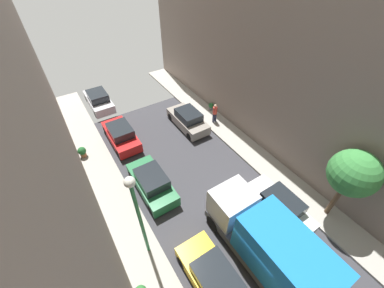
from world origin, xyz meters
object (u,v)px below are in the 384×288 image
Objects in this scene: parked_car_left_4 at (121,135)px; parked_car_right_2 at (188,119)px; parked_car_left_5 at (99,100)px; street_tree_1 at (354,173)px; parked_car_left_2 at (214,280)px; potted_plant_2 at (82,152)px; parked_car_left_3 at (152,183)px; delivery_truck at (268,245)px; potted_plant_5 at (211,106)px; lamp_post at (137,209)px; pedestrian at (215,113)px; parked_car_right_1 at (279,207)px.

parked_car_right_2 is at bearing -11.55° from parked_car_left_4.
street_tree_1 reaches higher than parked_car_left_5.
potted_plant_2 is at bearing 104.11° from parked_car_left_2.
parked_car_right_2 reaches higher than potted_plant_2.
delivery_truck is (2.70, -7.00, 1.07)m from parked_car_left_3.
potted_plant_5 is (8.37, -0.31, -0.19)m from parked_car_left_4.
street_tree_1 is (5.20, -0.09, 1.85)m from delivery_truck.
parked_car_left_5 is 15.30m from lamp_post.
parked_car_left_2 is 6.59m from parked_car_left_3.
parked_car_left_3 reaches higher than potted_plant_5.
pedestrian is at bearing -45.86° from parked_car_left_5.
pedestrian is at bearing 53.38° from parked_car_left_2.
lamp_post is (-10.27, -8.63, 3.43)m from potted_plant_5.
parked_car_left_5 is 2.44× the size of pedestrian.
street_tree_1 reaches higher than parked_car_right_1.
delivery_truck reaches higher than pedestrian.
parked_car_left_4 is at bearing 116.13° from parked_car_right_1.
parked_car_right_1 is at bearing -72.27° from parked_car_left_5.
parked_car_right_2 is at bearing -52.30° from parked_car_left_5.
parked_car_left_5 is (0.00, 17.97, 0.00)m from parked_car_left_2.
parked_car_right_2 is 12.11m from street_tree_1.
parked_car_left_5 is at bearing 82.70° from lamp_post.
delivery_truck reaches higher than parked_car_left_5.
pedestrian is at bearing -9.52° from potted_plant_2.
parked_car_right_2 is 0.64× the size of delivery_truck.
parked_car_right_1 is 0.89× the size of street_tree_1.
pedestrian is at bearing 65.33° from delivery_truck.
parked_car_left_4 is at bearing 165.83° from pedestrian.
lamp_post is at bearing 142.32° from delivery_truck.
parked_car_right_1 is (5.40, -16.89, 0.00)m from parked_car_left_5.
parked_car_left_4 is 5.51m from parked_car_right_2.
parked_car_left_3 and parked_car_left_5 have the same top height.
delivery_truck reaches higher than parked_car_left_4.
parked_car_right_2 is at bearing 47.05° from lamp_post.
street_tree_1 is at bearing -48.79° from potted_plant_2.
parked_car_left_4 is (0.00, 12.08, 0.00)m from parked_car_left_2.
potted_plant_2 is 11.37m from potted_plant_5.
parked_car_right_1 is at bearing -103.37° from pedestrian.
pedestrian is at bearing -20.46° from parked_car_right_2.
parked_car_left_2 is 17.97m from parked_car_left_5.
parked_car_left_4 reaches higher than potted_plant_2.
parked_car_left_4 is 3.01m from potted_plant_2.
parked_car_left_5 is at bearing 90.00° from parked_car_left_4.
delivery_truck is 7.98× the size of potted_plant_2.
parked_car_left_4 is at bearing 122.11° from street_tree_1.
lamp_post reaches higher than street_tree_1.
parked_car_left_5 is 0.72× the size of lamp_post.
parked_car_left_3 is 5.50m from parked_car_left_4.
parked_car_right_1 is 0.64× the size of delivery_truck.
parked_car_left_3 is 7.58m from delivery_truck.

